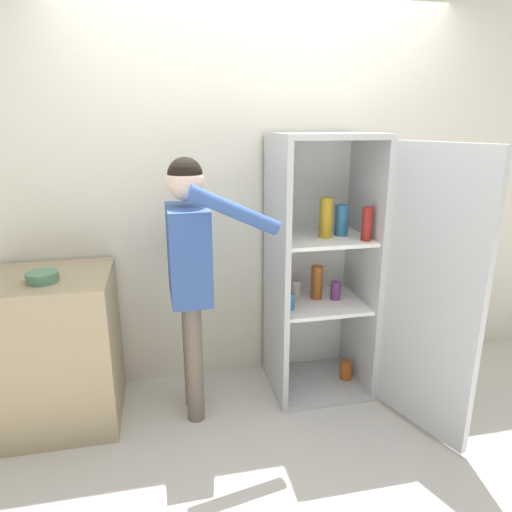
{
  "coord_description": "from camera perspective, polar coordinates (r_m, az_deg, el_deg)",
  "views": [
    {
      "loc": [
        -0.67,
        -2.02,
        1.75
      ],
      "look_at": [
        -0.1,
        0.64,
        0.96
      ],
      "focal_mm": 32.0,
      "sensor_mm": 36.0,
      "label": 1
    }
  ],
  "objects": [
    {
      "name": "ground_plane",
      "position": [
        2.75,
        5.32,
        -23.26
      ],
      "size": [
        12.0,
        12.0,
        0.0
      ],
      "primitive_type": "plane",
      "color": "beige"
    },
    {
      "name": "refrigerator",
      "position": [
        2.94,
        10.49,
        -1.85
      ],
      "size": [
        0.87,
        1.17,
        1.7
      ],
      "color": "#B7BABC",
      "rests_on": "ground_plane"
    },
    {
      "name": "wall_back",
      "position": [
        3.11,
        0.54,
        7.5
      ],
      "size": [
        7.0,
        0.06,
        2.55
      ],
      "color": "silver",
      "rests_on": "ground_plane"
    },
    {
      "name": "counter",
      "position": [
        3.0,
        -23.82,
        -10.67
      ],
      "size": [
        0.7,
        0.64,
        0.92
      ],
      "color": "tan",
      "rests_on": "ground_plane"
    },
    {
      "name": "person",
      "position": [
        2.64,
        -8.23,
        -0.28
      ],
      "size": [
        0.6,
        0.53,
        1.58
      ],
      "color": "#726656",
      "rests_on": "ground_plane"
    },
    {
      "name": "bowl",
      "position": [
        2.72,
        -25.13,
        -2.39
      ],
      "size": [
        0.17,
        0.17,
        0.06
      ],
      "color": "#517F5B",
      "rests_on": "counter"
    }
  ]
}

